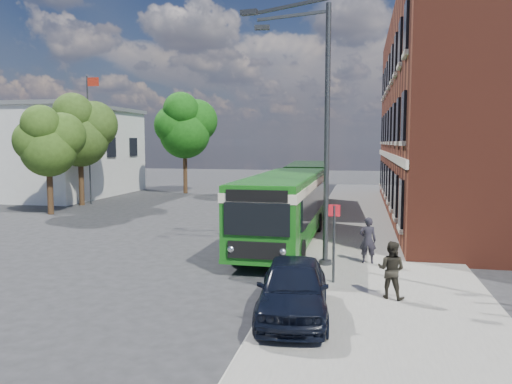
% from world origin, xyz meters
% --- Properties ---
extents(ground, '(120.00, 120.00, 0.00)m').
position_xyz_m(ground, '(0.00, 0.00, 0.00)').
color(ground, '#28282A').
rests_on(ground, ground).
extents(pavement, '(6.00, 48.00, 0.15)m').
position_xyz_m(pavement, '(7.00, 8.00, 0.07)').
color(pavement, gray).
rests_on(pavement, ground).
extents(kerb_line, '(0.12, 48.00, 0.01)m').
position_xyz_m(kerb_line, '(3.95, 8.00, 0.01)').
color(kerb_line, beige).
rests_on(kerb_line, ground).
extents(brick_office, '(12.10, 26.00, 14.20)m').
position_xyz_m(brick_office, '(14.00, 12.00, 6.97)').
color(brick_office, maroon).
rests_on(brick_office, ground).
extents(white_building, '(9.40, 13.40, 7.30)m').
position_xyz_m(white_building, '(-18.00, 18.00, 3.66)').
color(white_building, silver).
rests_on(white_building, ground).
extents(flagpole, '(0.95, 0.10, 9.00)m').
position_xyz_m(flagpole, '(-12.45, 13.00, 4.94)').
color(flagpole, '#333537').
rests_on(flagpole, ground).
extents(street_lamp, '(2.96, 2.38, 9.00)m').
position_xyz_m(street_lamp, '(4.84, -2.00, 4.79)').
color(street_lamp, '#333537').
rests_on(street_lamp, ground).
extents(bus_stop_sign, '(0.35, 0.08, 2.52)m').
position_xyz_m(bus_stop_sign, '(5.60, -4.20, 1.51)').
color(bus_stop_sign, '#333537').
rests_on(bus_stop_sign, ground).
extents(bus_front, '(2.73, 11.52, 3.02)m').
position_xyz_m(bus_front, '(3.20, 1.80, 1.83)').
color(bus_front, '#186316').
rests_on(bus_front, ground).
extents(bus_rear, '(3.17, 10.14, 3.02)m').
position_xyz_m(bus_rear, '(3.00, 13.61, 1.83)').
color(bus_rear, '#1A4E17').
rests_on(bus_rear, ground).
extents(parked_car, '(2.06, 4.30, 1.42)m').
position_xyz_m(parked_car, '(4.80, -7.43, 0.86)').
color(parked_car, black).
rests_on(parked_car, pavement).
extents(pedestrian_a, '(0.62, 0.42, 1.64)m').
position_xyz_m(pedestrian_a, '(6.64, -1.50, 0.97)').
color(pedestrian_a, black).
rests_on(pedestrian_a, pavement).
extents(pedestrian_b, '(0.93, 0.82, 1.57)m').
position_xyz_m(pedestrian_b, '(7.22, -5.44, 0.94)').
color(pedestrian_b, black).
rests_on(pedestrian_b, pavement).
extents(tree_left, '(3.91, 3.72, 6.60)m').
position_xyz_m(tree_left, '(-12.18, 7.84, 4.48)').
color(tree_left, '#351F13').
rests_on(tree_left, ground).
extents(tree_mid, '(4.58, 4.35, 7.73)m').
position_xyz_m(tree_mid, '(-12.72, 12.27, 5.24)').
color(tree_mid, '#351F13').
rests_on(tree_mid, ground).
extents(tree_right, '(5.10, 4.85, 8.61)m').
position_xyz_m(tree_right, '(-8.46, 21.67, 5.84)').
color(tree_right, '#351F13').
rests_on(tree_right, ground).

